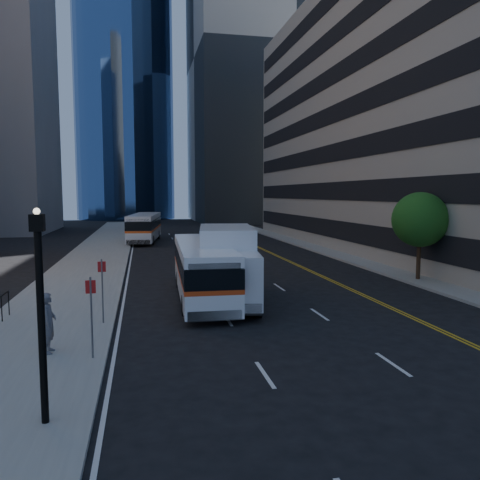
{
  "coord_description": "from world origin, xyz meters",
  "views": [
    {
      "loc": [
        -6.83,
        -16.46,
        5.13
      ],
      "look_at": [
        -1.99,
        6.7,
        2.8
      ],
      "focal_mm": 35.0,
      "sensor_mm": 36.0,
      "label": 1
    }
  ],
  "objects_px": {
    "street_tree": "(420,220)",
    "bus_front": "(202,268)",
    "bus_rear": "(145,227)",
    "pedestrian": "(48,323)",
    "lamp_post": "(41,307)",
    "box_truck": "(227,263)"
  },
  "relations": [
    {
      "from": "bus_front",
      "to": "box_truck",
      "type": "relative_size",
      "value": 1.4
    },
    {
      "from": "bus_rear",
      "to": "box_truck",
      "type": "bearing_deg",
      "value": -76.35
    },
    {
      "from": "street_tree",
      "to": "pedestrian",
      "type": "relative_size",
      "value": 2.65
    },
    {
      "from": "street_tree",
      "to": "bus_rear",
      "type": "xyz_separation_m",
      "value": [
        -15.6,
        26.92,
        -2.01
      ]
    },
    {
      "from": "street_tree",
      "to": "lamp_post",
      "type": "xyz_separation_m",
      "value": [
        -18.0,
        -14.0,
        -0.92
      ]
    },
    {
      "from": "bus_rear",
      "to": "pedestrian",
      "type": "relative_size",
      "value": 6.12
    },
    {
      "from": "bus_front",
      "to": "bus_rear",
      "type": "xyz_separation_m",
      "value": [
        -2.6,
        28.77,
        0.13
      ]
    },
    {
      "from": "lamp_post",
      "to": "box_truck",
      "type": "height_order",
      "value": "lamp_post"
    },
    {
      "from": "lamp_post",
      "to": "pedestrian",
      "type": "relative_size",
      "value": 2.37
    },
    {
      "from": "bus_front",
      "to": "bus_rear",
      "type": "distance_m",
      "value": 28.89
    },
    {
      "from": "lamp_post",
      "to": "pedestrian",
      "type": "height_order",
      "value": "lamp_post"
    },
    {
      "from": "pedestrian",
      "to": "lamp_post",
      "type": "bearing_deg",
      "value": -171.4
    },
    {
      "from": "street_tree",
      "to": "bus_front",
      "type": "bearing_deg",
      "value": -171.9
    },
    {
      "from": "bus_front",
      "to": "pedestrian",
      "type": "distance_m",
      "value": 9.37
    },
    {
      "from": "lamp_post",
      "to": "box_truck",
      "type": "xyz_separation_m",
      "value": [
        6.05,
        11.05,
        -0.86
      ]
    },
    {
      "from": "box_truck",
      "to": "pedestrian",
      "type": "relative_size",
      "value": 3.98
    },
    {
      "from": "pedestrian",
      "to": "street_tree",
      "type": "bearing_deg",
      "value": -64.63
    },
    {
      "from": "lamp_post",
      "to": "street_tree",
      "type": "bearing_deg",
      "value": 37.87
    },
    {
      "from": "street_tree",
      "to": "bus_front",
      "type": "relative_size",
      "value": 0.48
    },
    {
      "from": "bus_front",
      "to": "pedestrian",
      "type": "xyz_separation_m",
      "value": [
        -5.79,
        -7.36,
        -0.39
      ]
    },
    {
      "from": "bus_rear",
      "to": "lamp_post",
      "type": "bearing_deg",
      "value": -86.67
    },
    {
      "from": "bus_front",
      "to": "box_truck",
      "type": "height_order",
      "value": "box_truck"
    }
  ]
}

